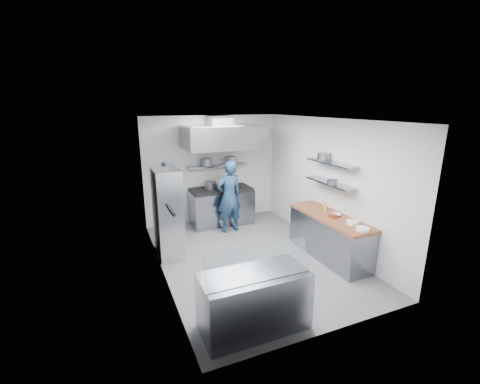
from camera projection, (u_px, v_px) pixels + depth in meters
name	position (u px, v px, depth m)	size (l,w,h in m)	color
floor	(251.00, 257.00, 6.68)	(5.00, 5.00, 0.00)	slate
ceiling	(253.00, 119.00, 5.94)	(5.00, 5.00, 0.00)	silver
wall_back	(212.00, 169.00, 8.53)	(3.60, 0.02, 2.80)	white
wall_front	(335.00, 240.00, 4.09)	(3.60, 0.02, 2.80)	white
wall_left	(159.00, 203.00, 5.63)	(5.00, 0.02, 2.80)	white
wall_right	(327.00, 184.00, 6.99)	(5.00, 0.02, 2.80)	white
gas_range	(221.00, 207.00, 8.47)	(1.60, 0.80, 0.90)	gray
cooktop	(221.00, 189.00, 8.34)	(1.57, 0.78, 0.06)	black
stock_pot_left	(210.00, 185.00, 8.22)	(0.30, 0.30, 0.20)	slate
stock_pot_mid	(228.00, 184.00, 8.26)	(0.32, 0.32, 0.24)	slate
stock_pot_right	(229.00, 181.00, 8.75)	(0.24, 0.24, 0.16)	slate
over_range_shelf	(218.00, 165.00, 8.40)	(1.60, 0.30, 0.04)	gray
shelf_pot_a	(207.00, 162.00, 8.25)	(0.28, 0.28, 0.18)	slate
shelf_pot_b	(231.00, 161.00, 8.37)	(0.27, 0.27, 0.22)	slate
extractor_hood	(223.00, 137.00, 7.82)	(1.90, 1.15, 0.55)	gray
hood_duct	(219.00, 121.00, 7.92)	(0.55, 0.55, 0.24)	slate
red_firebox	(165.00, 173.00, 8.00)	(0.22, 0.10, 0.26)	#AF0E1C
chef	(229.00, 197.00, 7.82)	(0.65, 0.43, 1.79)	navy
wire_rack	(168.00, 213.00, 6.58)	(0.50, 0.90, 1.85)	silver
rack_bin_a	(165.00, 214.00, 6.87)	(0.17, 0.21, 0.19)	white
rack_bin_b	(162.00, 189.00, 6.93)	(0.14, 0.18, 0.16)	yellow
rack_jar	(164.00, 167.00, 6.73)	(0.10, 0.10, 0.18)	black
knife_strip	(170.00, 209.00, 4.81)	(0.04, 0.55, 0.05)	black
prep_counter_base	(329.00, 238.00, 6.60)	(0.62, 2.00, 0.84)	gray
prep_counter_top	(330.00, 217.00, 6.48)	(0.65, 2.04, 0.06)	brown
plate_stack_a	(363.00, 229.00, 5.69)	(0.23, 0.23, 0.06)	white
plate_stack_b	(352.00, 223.00, 6.00)	(0.23, 0.23, 0.06)	white
copper_pan	(333.00, 216.00, 6.37)	(0.17, 0.17, 0.06)	#B85634
squeeze_bottle	(325.00, 206.00, 6.76)	(0.06, 0.06, 0.18)	yellow
mixing_bowl	(336.00, 215.00, 6.44)	(0.20, 0.20, 0.05)	white
wall_shelf_lower	(330.00, 183.00, 6.64)	(0.30, 1.30, 0.04)	gray
wall_shelf_upper	(331.00, 163.00, 6.53)	(0.30, 1.30, 0.04)	gray
shelf_pot_c	(332.00, 182.00, 6.38)	(0.21, 0.21, 0.10)	slate
shelf_pot_d	(324.00, 156.00, 6.80)	(0.28, 0.28, 0.14)	slate
display_case	(254.00, 301.00, 4.46)	(1.50, 0.70, 0.85)	gray
display_glass	(259.00, 263.00, 4.18)	(1.47, 0.02, 0.45)	silver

